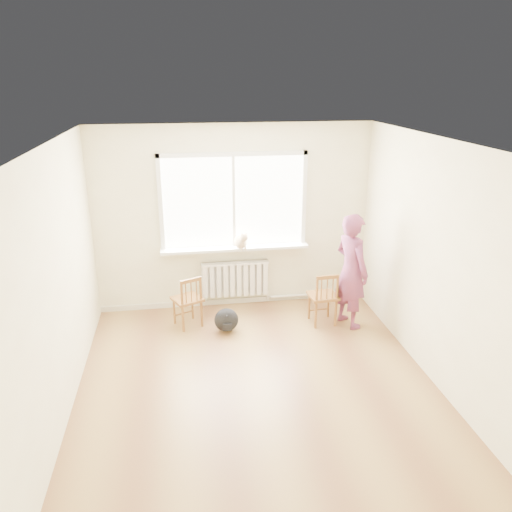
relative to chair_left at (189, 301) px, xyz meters
name	(u,v)px	position (x,y,z in m)	size (l,w,h in m)	color
floor	(258,387)	(0.71, -1.59, -0.38)	(4.50, 4.50, 0.00)	olive
ceiling	(258,144)	(0.71, -1.59, 2.32)	(4.50, 4.50, 0.00)	white
back_wall	(234,218)	(0.71, 0.66, 0.97)	(4.00, 0.01, 2.70)	#F0EAC0
window	(234,198)	(0.71, 0.64, 1.28)	(2.12, 0.05, 1.42)	white
windowsill	(235,248)	(0.71, 0.55, 0.55)	(2.15, 0.22, 0.04)	white
radiator	(235,279)	(0.71, 0.57, 0.06)	(1.00, 0.12, 0.55)	white
heating_pipe	(315,294)	(1.96, 0.60, -0.30)	(0.04, 0.04, 1.40)	silver
baseboard	(235,301)	(0.71, 0.65, -0.34)	(4.00, 0.03, 0.08)	beige
chair_left	(189,301)	(0.00, 0.00, 0.00)	(0.49, 0.48, 0.75)	brown
chair_right	(324,298)	(1.86, -0.21, 0.01)	(0.41, 0.39, 0.77)	brown
person	(351,271)	(2.21, -0.27, 0.42)	(0.59, 0.38, 1.61)	#AC3948
cat	(241,241)	(0.79, 0.47, 0.68)	(0.25, 0.41, 0.28)	beige
backpack	(226,320)	(0.50, -0.22, -0.21)	(0.33, 0.25, 0.33)	black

